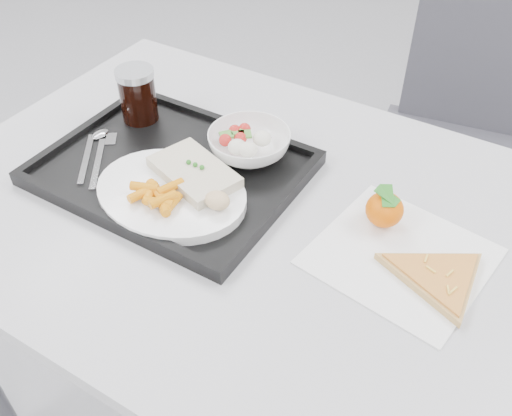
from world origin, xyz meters
name	(u,v)px	position (x,y,z in m)	size (l,w,h in m)	color
table	(266,239)	(0.00, 0.30, 0.68)	(1.20, 0.80, 0.75)	#ABABAD
chair	(465,123)	(0.17, 1.09, 0.54)	(0.48, 0.48, 0.93)	#3C3C43
tray	(172,170)	(-0.20, 0.30, 0.76)	(0.45, 0.35, 0.03)	black
dinner_plate	(171,193)	(-0.15, 0.23, 0.77)	(0.27, 0.27, 0.02)	white
fish_fillet	(194,172)	(-0.13, 0.28, 0.79)	(0.18, 0.14, 0.03)	beige
bread_roll	(217,200)	(-0.05, 0.23, 0.80)	(0.05, 0.04, 0.03)	tan
salad_bowl	(249,144)	(-0.10, 0.40, 0.79)	(0.15, 0.15, 0.05)	white
cola_glass	(137,94)	(-0.35, 0.39, 0.82)	(0.07, 0.07, 0.11)	black
cutlery	(97,150)	(-0.35, 0.26, 0.77)	(0.13, 0.16, 0.01)	silver
napkin	(400,256)	(0.23, 0.32, 0.75)	(0.28, 0.27, 0.00)	white
tangerine	(385,209)	(0.18, 0.37, 0.79)	(0.07, 0.07, 0.07)	#FFAA1D
pizza_slice	(438,277)	(0.30, 0.30, 0.76)	(0.21, 0.21, 0.02)	tan
carrot_pile	(158,196)	(-0.15, 0.20, 0.80)	(0.10, 0.08, 0.02)	orange
salad_contents	(244,141)	(-0.10, 0.39, 0.80)	(0.09, 0.08, 0.03)	red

